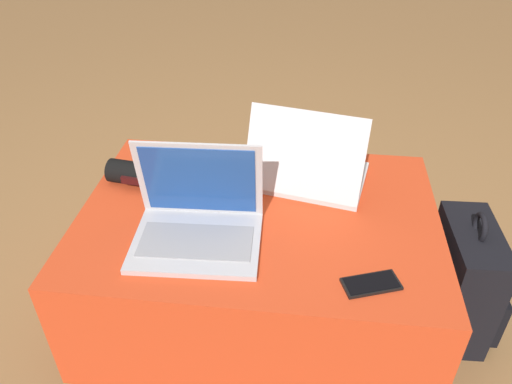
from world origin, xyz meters
TOP-DOWN VIEW (x-y plane):
  - ground_plane at (0.00, 0.00)m, footprint 14.00×14.00m
  - ottoman at (0.00, 0.00)m, footprint 1.02×0.73m
  - laptop_near at (-0.15, -0.12)m, footprint 0.35×0.27m
  - laptop_far at (0.13, 0.17)m, footprint 0.39×0.32m
  - cell_phone at (0.30, -0.25)m, footprint 0.15×0.11m
  - backpack at (0.64, 0.04)m, footprint 0.19×0.31m
  - wrist_brace at (-0.39, 0.10)m, footprint 0.19×0.10m

SIDE VIEW (x-z plane):
  - ground_plane at x=0.00m, z-range 0.00..0.00m
  - backpack at x=0.64m, z-range -0.04..0.41m
  - ottoman at x=0.00m, z-range 0.00..0.43m
  - cell_phone at x=0.30m, z-range 0.43..0.44m
  - wrist_brace at x=-0.39m, z-range 0.43..0.50m
  - laptop_far at x=0.13m, z-range 0.35..0.61m
  - laptop_near at x=-0.15m, z-range 0.35..0.61m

